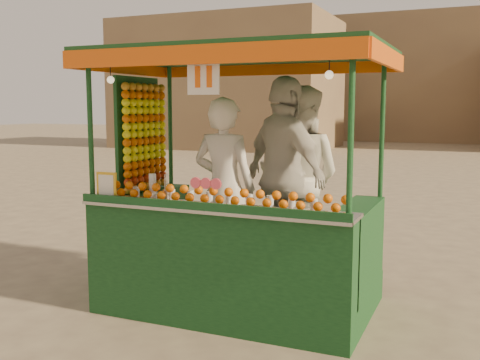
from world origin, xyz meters
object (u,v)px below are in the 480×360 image
at_px(vendor_middle, 299,178).
at_px(vendor_right, 285,176).
at_px(vendor_left, 224,188).
at_px(juice_cart, 230,227).

relative_size(vendor_middle, vendor_right, 0.95).
bearing_deg(vendor_right, vendor_left, 62.88).
xyz_separation_m(juice_cart, vendor_middle, (0.47, 0.68, 0.42)).
bearing_deg(vendor_left, vendor_right, -149.79).
height_order(vendor_left, vendor_right, vendor_right).
distance_m(vendor_left, vendor_right, 0.61).
bearing_deg(vendor_middle, vendor_right, 85.01).
xyz_separation_m(juice_cart, vendor_left, (-0.11, 0.12, 0.36)).
xyz_separation_m(vendor_middle, vendor_right, (-0.05, -0.28, 0.05)).
height_order(juice_cart, vendor_right, juice_cart).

